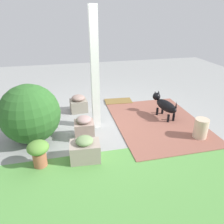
% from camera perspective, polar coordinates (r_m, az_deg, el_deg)
% --- Properties ---
extents(ground_plane, '(12.00, 12.00, 0.00)m').
position_cam_1_polar(ground_plane, '(4.70, -1.64, -3.01)').
color(ground_plane, gray).
extents(brick_path, '(1.80, 2.40, 0.02)m').
position_cam_1_polar(brick_path, '(4.83, 11.93, -2.63)').
color(brick_path, '#8C5345').
rests_on(brick_path, ground).
extents(porch_pillar, '(0.15, 0.15, 2.33)m').
position_cam_1_polar(porch_pillar, '(4.17, -4.56, 10.45)').
color(porch_pillar, white).
rests_on(porch_pillar, ground).
extents(stone_planter_nearest, '(0.41, 0.36, 0.41)m').
position_cam_1_polar(stone_planter_nearest, '(5.24, -8.80, 2.20)').
color(stone_planter_nearest, gray).
rests_on(stone_planter_nearest, ground).
extents(stone_planter_mid, '(0.38, 0.34, 0.45)m').
position_cam_1_polar(stone_planter_mid, '(4.12, -7.34, -4.17)').
color(stone_planter_mid, gray).
rests_on(stone_planter_mid, ground).
extents(stone_planter_far, '(0.50, 0.37, 0.43)m').
position_cam_1_polar(stone_planter_far, '(3.56, -7.12, -9.83)').
color(stone_planter_far, '#A08F83').
rests_on(stone_planter_far, ground).
extents(round_shrub, '(1.08, 1.08, 1.08)m').
position_cam_1_polar(round_shrub, '(4.15, -20.81, -0.47)').
color(round_shrub, '#2A5D25').
rests_on(round_shrub, ground).
extents(terracotta_pot_spiky, '(0.22, 0.22, 0.57)m').
position_cam_1_polar(terracotta_pot_spiky, '(5.31, -16.63, 2.61)').
color(terracotta_pot_spiky, '#9D5E3E').
rests_on(terracotta_pot_spiky, ground).
extents(terracotta_pot_broad, '(0.33, 0.33, 0.44)m').
position_cam_1_polar(terracotta_pot_broad, '(3.55, -18.80, -9.80)').
color(terracotta_pot_broad, '#A96043').
rests_on(terracotta_pot_broad, ground).
extents(dog, '(0.34, 0.78, 0.54)m').
position_cam_1_polar(dog, '(4.97, 13.71, 1.86)').
color(dog, black).
rests_on(dog, ground).
extents(ceramic_urn, '(0.26, 0.26, 0.40)m').
position_cam_1_polar(ceramic_urn, '(4.43, 22.38, -4.07)').
color(ceramic_urn, beige).
rests_on(ceramic_urn, ground).
extents(doormat, '(0.73, 0.43, 0.03)m').
position_cam_1_polar(doormat, '(5.79, 1.68, 2.86)').
color(doormat, brown).
rests_on(doormat, ground).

